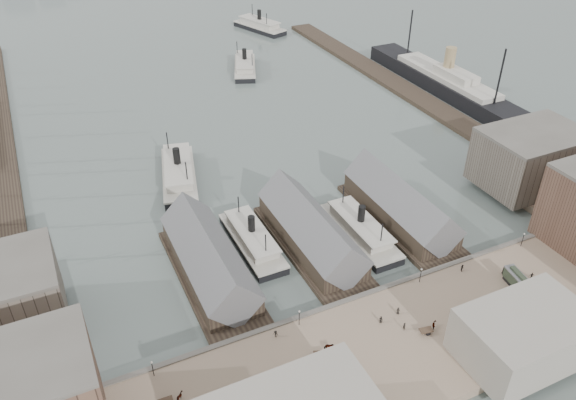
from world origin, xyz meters
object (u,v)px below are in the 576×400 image
tram (520,284)px  horse_cart_right (432,327)px  horse_cart_center (326,349)px  horse_cart_left (176,398)px  ocean_steamer (446,83)px  ferry_docked_west (252,239)px

tram → horse_cart_right: 24.50m
horse_cart_center → horse_cart_right: 22.40m
horse_cart_left → ocean_steamer: bearing=-52.2°
ferry_docked_west → horse_cart_left: 47.62m
tram → horse_cart_left: (-75.84, 4.53, -0.96)m
tram → horse_cart_center: tram is taller
ferry_docked_west → horse_cart_right: 48.01m
ferry_docked_west → horse_cart_left: (-29.80, -37.14, 0.55)m
ocean_steamer → horse_cart_left: size_ratio=18.97×
ferry_docked_west → tram: ferry_docked_west is taller
horse_cart_center → ferry_docked_west: bearing=20.7°
horse_cart_left → horse_cart_center: 29.40m
ferry_docked_west → ocean_steamer: ocean_steamer is taller
horse_cart_left → horse_cart_center: bearing=-90.7°
horse_cart_right → tram: bearing=-75.8°
tram → horse_cart_left: 75.98m
horse_cart_center → horse_cart_right: horse_cart_center is taller
ocean_steamer → tram: size_ratio=8.92×
ocean_steamer → horse_cart_right: size_ratio=18.80×
tram → ocean_steamer: bearing=68.3°
ferry_docked_west → horse_cart_center: ferry_docked_west is taller
horse_cart_right → ocean_steamer: bearing=-28.3°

